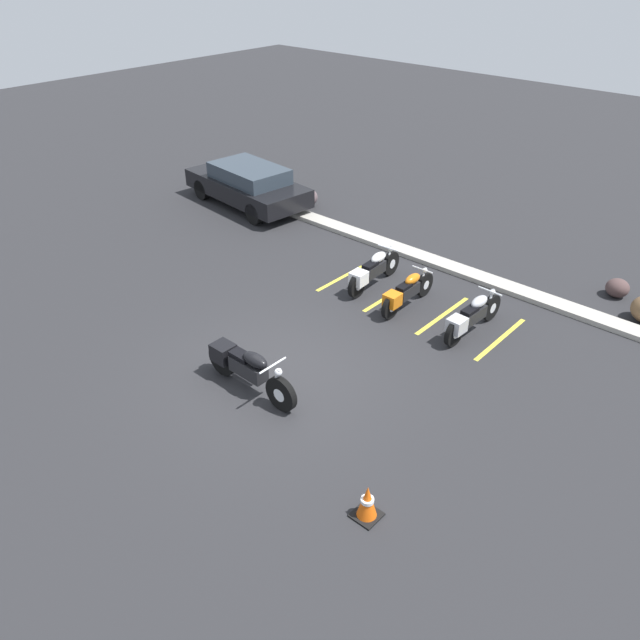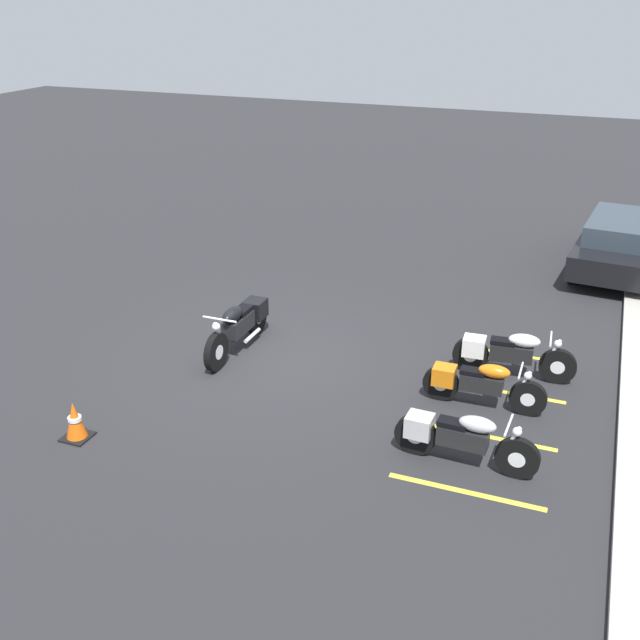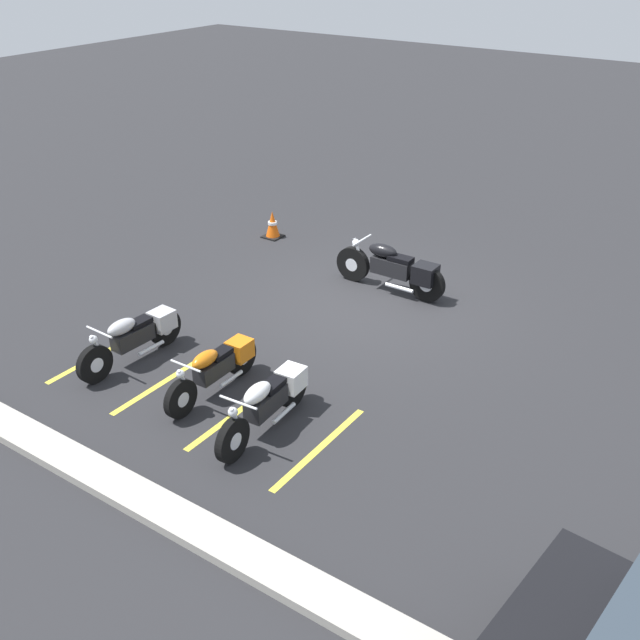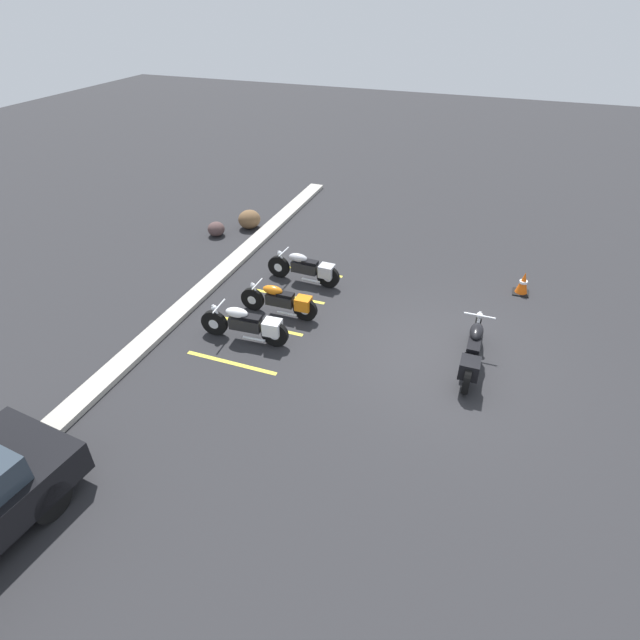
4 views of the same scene
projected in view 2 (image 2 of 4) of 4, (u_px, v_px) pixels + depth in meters
The scene contains 12 objects.
ground at pixel (269, 357), 13.49m from camera, with size 60.00×60.00×0.00m, color #262628.
motorcycle_black_featured at pixel (240, 324), 13.63m from camera, with size 2.28×0.64×0.90m.
parked_bike_0 at pixel (508, 353), 12.67m from camera, with size 0.58×2.06×0.81m.
parked_bike_1 at pixel (478, 383), 11.77m from camera, with size 0.55×1.95×0.77m.
parked_bike_2 at pixel (458, 437), 10.34m from camera, with size 0.57×2.04×0.80m.
car_black at pixel (622, 242), 17.29m from camera, with size 4.46×2.22×1.29m.
concrete_curb at pixel (636, 420), 11.42m from camera, with size 18.00×0.50×0.12m, color #A8A399.
traffic_cone at pixel (75, 421), 10.97m from camera, with size 0.40×0.40×0.60m.
stall_line_0 at pixel (513, 354), 13.57m from camera, with size 0.10×2.10×0.00m, color gold.
stall_line_1 at pixel (500, 391), 12.35m from camera, with size 0.10×2.10×0.00m, color gold.
stall_line_2 at pixel (485, 436), 11.13m from camera, with size 0.10×2.10×0.00m, color gold.
stall_line_3 at pixel (466, 492), 9.91m from camera, with size 0.10×2.10×0.00m, color gold.
Camera 2 is at (10.87, 5.22, 6.16)m, focal length 42.00 mm.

